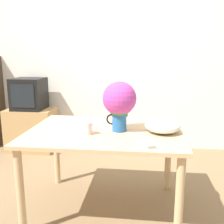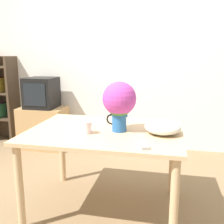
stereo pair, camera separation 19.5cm
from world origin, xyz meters
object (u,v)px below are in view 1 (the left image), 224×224
object	(u,v)px
flower_vase	(119,102)
coffee_mug	(88,128)
white_bowl	(163,126)
tv_set	(29,94)

from	to	relation	value
flower_vase	coffee_mug	xyz separation A→B (m)	(-0.24, -0.12, -0.19)
flower_vase	white_bowl	bearing A→B (deg)	-0.13
coffee_mug	tv_set	size ratio (longest dim) A/B	0.28
white_bowl	tv_set	bearing A→B (deg)	141.80
flower_vase	tv_set	xyz separation A→B (m)	(-1.37, 1.36, -0.15)
tv_set	coffee_mug	bearing A→B (deg)	-52.52
tv_set	flower_vase	bearing A→B (deg)	-44.63
coffee_mug	white_bowl	xyz separation A→B (m)	(0.59, 0.12, 0.01)
white_bowl	tv_set	xyz separation A→B (m)	(-1.72, 1.36, 0.03)
flower_vase	coffee_mug	size ratio (longest dim) A/B	3.44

